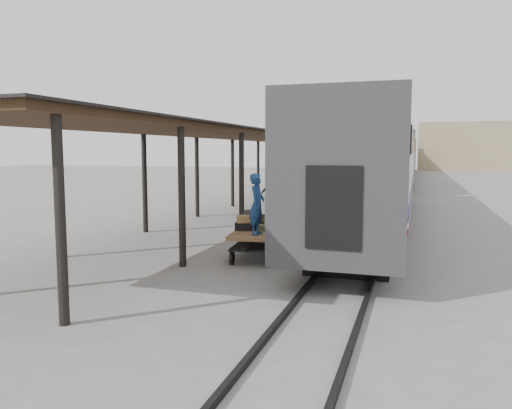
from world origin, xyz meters
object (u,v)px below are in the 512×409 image
at_px(baggage_cart, 256,238).
at_px(porter, 257,204).
at_px(pedestrian, 269,196).
at_px(luggage_tug, 321,189).

bearing_deg(baggage_cart, porter, -75.48).
distance_m(porter, pedestrian, 12.77).
xyz_separation_m(baggage_cart, porter, (0.25, -0.65, 1.09)).
height_order(luggage_tug, porter, porter).
distance_m(baggage_cart, porter, 1.29).
xyz_separation_m(luggage_tug, porter, (2.12, -21.50, 1.19)).
height_order(porter, pedestrian, porter).
bearing_deg(porter, pedestrian, 14.15).
relative_size(baggage_cart, luggage_tug, 1.67).
bearing_deg(pedestrian, baggage_cart, 104.17).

